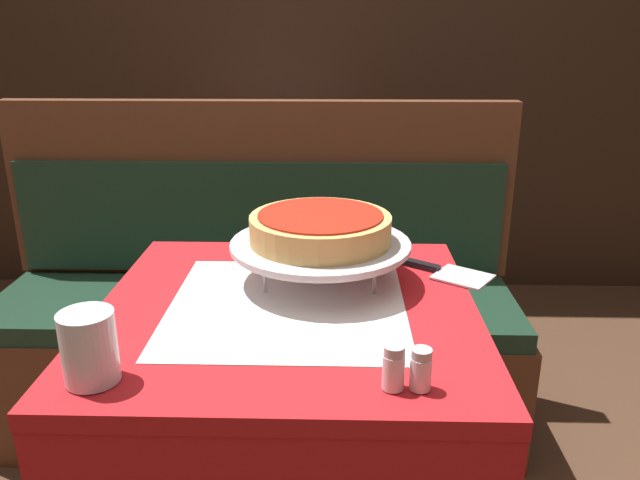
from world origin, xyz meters
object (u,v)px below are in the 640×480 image
Objects in this scene: salt_shaker at (393,367)px; pizza_server at (427,267)px; dining_table_front at (288,355)px; dining_table_rear at (270,176)px; booth_bench at (257,335)px; pepper_shaker at (421,369)px; water_glass_near at (89,347)px; deep_dish_pizza at (320,228)px; condiment_caddy at (281,139)px; pizza_pan_stand at (320,246)px.

pizza_server is at bearing 76.46° from salt_shaker.
dining_table_rear is (-0.19, 1.49, -0.01)m from dining_table_front.
booth_bench reaches higher than dining_table_front.
dining_table_rear is 12.42× the size of pepper_shaker.
pizza_server is 4.14× the size of salt_shaker.
water_glass_near is at bearing 178.78° from salt_shaker.
condiment_caddy is at bearing 98.21° from deep_dish_pizza.
dining_table_rear is 1.81m from pepper_shaker.
deep_dish_pizza is at bearing -162.70° from pizza_server.
deep_dish_pizza is 1.74× the size of condiment_caddy.
dining_table_front is at bearing -77.75° from booth_bench.
condiment_caddy is (-0.31, 1.77, 0.01)m from salt_shaker.
dining_table_front is 2.76× the size of pizza_server.
water_glass_near reaches higher than pizza_server.
pepper_shaker is at bearing -69.96° from booth_bench.
condiment_caddy reaches higher than dining_table_front.
dining_table_rear is at bearing 101.48° from salt_shaker.
dining_table_rear is 1.81m from salt_shaker.
pizza_pan_stand is 3.33× the size of water_glass_near.
dining_table_rear is at bearing 100.10° from pizza_pan_stand.
pepper_shaker is (0.15, -0.39, -0.08)m from deep_dish_pizza.
pizza_pan_stand reaches higher than dining_table_rear.
salt_shaker is at bearing -1.22° from water_glass_near.
water_glass_near is 0.44m from salt_shaker.
dining_table_front is 0.35m from pizza_server.
dining_table_front is at bearing -116.73° from pizza_pan_stand.
dining_table_front is 11.44× the size of salt_shaker.
pizza_server is (0.28, 0.18, 0.11)m from dining_table_front.
booth_bench is 5.86× the size of deep_dish_pizza.
deep_dish_pizza is 0.42m from pepper_shaker.
deep_dish_pizza is at bearing 63.27° from dining_table_front.
water_glass_near reaches higher than pepper_shaker.
dining_table_front is at bearing -84.60° from condiment_caddy.
water_glass_near is at bearing -95.73° from booth_bench.
booth_bench is (-0.16, 0.75, -0.35)m from dining_table_front.
pizza_pan_stand is at bearing -79.90° from dining_table_rear.
pizza_pan_stand reaches higher than pepper_shaker.
salt_shaker reaches higher than pizza_server.
pizza_pan_stand is at bearing 111.35° from pepper_shaker.
booth_bench reaches higher than deep_dish_pizza.
pepper_shaker is (-0.07, -0.46, 0.03)m from pizza_server.
dining_table_rear is 0.16m from condiment_caddy.
deep_dish_pizza reaches higher than water_glass_near.
pizza_pan_stand is 2.23× the size of condiment_caddy.
booth_bench is at bearing 108.11° from salt_shaker.
salt_shaker is 0.04m from pepper_shaker.
water_glass_near reaches higher than dining_table_front.
pepper_shaker is (0.37, -1.02, 0.49)m from booth_bench.
dining_table_front is 2.15× the size of pizza_pan_stand.
water_glass_near reaches higher than pizza_pan_stand.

